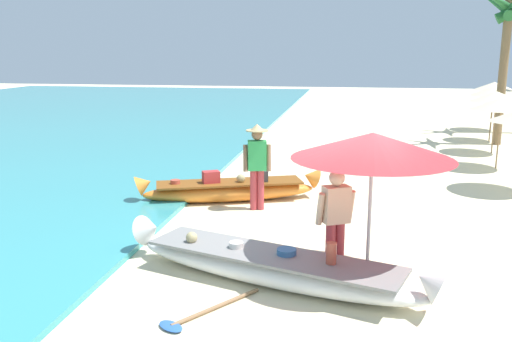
# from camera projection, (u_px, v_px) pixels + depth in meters

# --- Properties ---
(ground_plane) EXTENTS (80.00, 80.00, 0.00)m
(ground_plane) POSITION_uv_depth(u_px,v_px,m) (322.00, 261.00, 8.45)
(ground_plane) COLOR beige
(boat_white_foreground) EXTENTS (4.55, 2.11, 0.72)m
(boat_white_foreground) POSITION_uv_depth(u_px,v_px,m) (272.00, 266.00, 7.60)
(boat_white_foreground) COLOR white
(boat_white_foreground) RESTS_ON ground
(boat_orange_midground) EXTENTS (3.86, 1.91, 0.70)m
(boat_orange_midground) POSITION_uv_depth(u_px,v_px,m) (230.00, 190.00, 11.74)
(boat_orange_midground) COLOR orange
(boat_orange_midground) RESTS_ON ground
(person_vendor_hatted) EXTENTS (0.58, 0.44, 1.74)m
(person_vendor_hatted) POSITION_uv_depth(u_px,v_px,m) (257.00, 161.00, 10.94)
(person_vendor_hatted) COLOR #B2383D
(person_vendor_hatted) RESTS_ON ground
(person_tourist_customer) EXTENTS (0.57, 0.42, 1.55)m
(person_tourist_customer) POSITION_uv_depth(u_px,v_px,m) (336.00, 217.00, 7.71)
(person_tourist_customer) COLOR #B2383D
(person_tourist_customer) RESTS_ON ground
(patio_umbrella_large) EXTENTS (2.19, 2.19, 2.08)m
(patio_umbrella_large) POSITION_uv_depth(u_px,v_px,m) (373.00, 146.00, 7.36)
(patio_umbrella_large) COLOR #B7B7BC
(patio_umbrella_large) RESTS_ON ground
(parasol_row_1) EXTENTS (1.60, 1.60, 1.91)m
(parasol_row_1) POSITION_uv_depth(u_px,v_px,m) (502.00, 104.00, 14.63)
(parasol_row_1) COLOR #8E6B47
(parasol_row_1) RESTS_ON ground
(parasol_row_2) EXTENTS (1.60, 1.60, 1.91)m
(parasol_row_2) POSITION_uv_depth(u_px,v_px,m) (497.00, 97.00, 16.82)
(parasol_row_2) COLOR #8E6B47
(parasol_row_2) RESTS_ON ground
(parasol_row_3) EXTENTS (1.60, 1.60, 1.91)m
(parasol_row_3) POSITION_uv_depth(u_px,v_px,m) (493.00, 91.00, 19.09)
(parasol_row_3) COLOR #8E6B47
(parasol_row_3) RESTS_ON ground
(parasol_row_4) EXTENTS (1.60, 1.60, 1.91)m
(parasol_row_4) POSITION_uv_depth(u_px,v_px,m) (494.00, 86.00, 21.67)
(parasol_row_4) COLOR #8E6B47
(parasol_row_4) RESTS_ON ground
(palm_tree_leaning_seaward) EXTENTS (2.70, 2.80, 5.14)m
(palm_tree_leaning_seaward) POSITION_uv_depth(u_px,v_px,m) (509.00, 21.00, 17.91)
(palm_tree_leaning_seaward) COLOR brown
(palm_tree_leaning_seaward) RESTS_ON ground
(paddle) EXTENTS (1.04, 1.35, 0.05)m
(paddle) POSITION_uv_depth(u_px,v_px,m) (200.00, 314.00, 6.69)
(paddle) COLOR #8E6B47
(paddle) RESTS_ON ground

